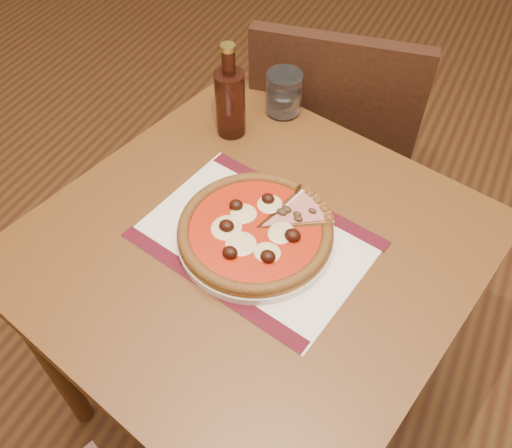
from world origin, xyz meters
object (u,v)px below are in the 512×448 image
(water_glass, at_px, (284,93))
(pizza, at_px, (255,230))
(chair_far, at_px, (333,140))
(table, at_px, (252,271))
(plate, at_px, (255,236))
(bottle, at_px, (230,100))

(water_glass, bearing_deg, pizza, -72.92)
(chair_far, distance_m, pizza, 0.65)
(table, bearing_deg, plate, 51.65)
(table, bearing_deg, bottle, 124.97)
(bottle, bearing_deg, chair_far, 65.69)
(table, distance_m, pizza, 0.13)
(pizza, distance_m, bottle, 0.33)
(pizza, bearing_deg, table, -128.62)
(plate, xyz_separation_m, water_glass, (-0.12, 0.39, 0.04))
(plate, relative_size, bottle, 1.35)
(pizza, xyz_separation_m, bottle, (-0.19, 0.26, 0.06))
(chair_far, height_order, bottle, bottle)
(chair_far, bearing_deg, plate, 83.42)
(table, xyz_separation_m, pizza, (0.00, 0.01, 0.13))
(pizza, relative_size, water_glass, 2.90)
(chair_far, xyz_separation_m, pizza, (0.04, -0.60, 0.26))
(plate, relative_size, pizza, 1.01)
(water_glass, bearing_deg, plate, -72.89)
(plate, bearing_deg, table, -128.35)
(chair_far, xyz_separation_m, bottle, (-0.15, -0.33, 0.32))
(pizza, bearing_deg, plate, 59.24)
(plate, xyz_separation_m, pizza, (-0.00, -0.00, 0.02))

